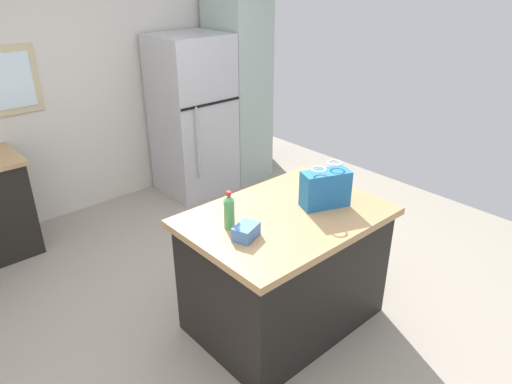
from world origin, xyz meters
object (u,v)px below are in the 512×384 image
shopping_bag (325,188)px  bottle (229,212)px  kitchen_island (285,269)px  small_box (246,232)px  tall_cabinet (238,91)px  refrigerator (193,116)px

shopping_bag → bottle: (-0.66, 0.20, -0.02)m
kitchen_island → bottle: bottle is taller
shopping_bag → small_box: (-0.67, 0.03, -0.09)m
small_box → bottle: bottle is taller
tall_cabinet → bottle: tall_cabinet is taller
kitchen_island → bottle: 0.68m
refrigerator → tall_cabinet: 0.67m
kitchen_island → refrigerator: size_ratio=0.77×
refrigerator → bottle: (-1.23, -2.17, 0.13)m
kitchen_island → refrigerator: 2.47m
refrigerator → small_box: (-1.24, -2.34, 0.06)m
kitchen_island → tall_cabinet: (1.49, 2.28, 0.58)m
tall_cabinet → shopping_bag: size_ratio=5.84×
tall_cabinet → small_box: size_ratio=12.80×
small_box → refrigerator: bearing=62.1°
small_box → shopping_bag: bearing=-3.0°
kitchen_island → small_box: bearing=-172.6°
small_box → kitchen_island: bearing=7.4°
refrigerator → bottle: size_ratio=6.94×
tall_cabinet → shopping_bag: bearing=-117.2°
tall_cabinet → bottle: (-1.88, -2.17, -0.04)m
kitchen_island → shopping_bag: size_ratio=3.75×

